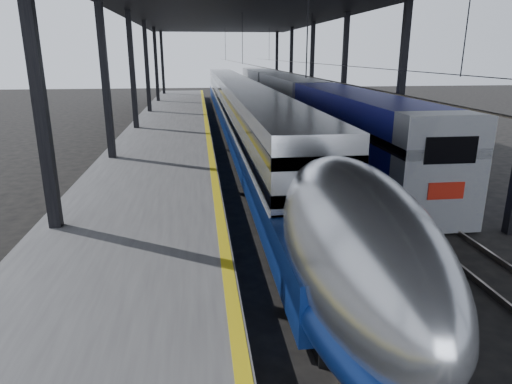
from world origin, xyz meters
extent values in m
plane|color=black|center=(0.00, 0.00, 0.00)|extent=(160.00, 160.00, 0.00)
cube|color=#4C4C4F|center=(-3.50, 20.00, 0.50)|extent=(6.00, 80.00, 1.00)
cube|color=gold|center=(-0.70, 20.00, 1.00)|extent=(0.30, 80.00, 0.01)
cube|color=slate|center=(1.28, 20.00, 0.08)|extent=(0.08, 80.00, 0.16)
cube|color=slate|center=(2.72, 20.00, 0.08)|extent=(0.08, 80.00, 0.16)
cube|color=slate|center=(6.28, 20.00, 0.08)|extent=(0.08, 80.00, 0.16)
cube|color=slate|center=(7.72, 20.00, 0.08)|extent=(0.08, 80.00, 0.16)
cube|color=black|center=(-5.80, 5.00, 4.50)|extent=(0.35, 0.35, 9.00)
cube|color=black|center=(-5.80, 15.00, 4.50)|extent=(0.35, 0.35, 9.00)
cube|color=black|center=(9.60, 15.00, 4.50)|extent=(0.35, 0.35, 9.00)
cube|color=black|center=(-5.80, 25.00, 4.50)|extent=(0.35, 0.35, 9.00)
cube|color=black|center=(9.60, 25.00, 4.50)|extent=(0.35, 0.35, 9.00)
cube|color=black|center=(-5.80, 35.00, 4.50)|extent=(0.35, 0.35, 9.00)
cube|color=black|center=(9.60, 35.00, 4.50)|extent=(0.35, 0.35, 9.00)
cube|color=black|center=(-5.80, 45.00, 4.50)|extent=(0.35, 0.35, 9.00)
cube|color=black|center=(9.60, 45.00, 4.50)|extent=(0.35, 0.35, 9.00)
cube|color=black|center=(-5.80, 55.00, 4.50)|extent=(0.35, 0.35, 9.00)
cube|color=black|center=(9.60, 55.00, 4.50)|extent=(0.35, 0.35, 9.00)
cylinder|color=slate|center=(2.00, 20.00, 5.50)|extent=(0.03, 74.00, 0.03)
cylinder|color=slate|center=(7.00, 20.00, 5.50)|extent=(0.03, 74.00, 0.03)
cube|color=#ADB0B4|center=(2.00, 31.47, 2.17)|extent=(2.73, 57.00, 3.77)
cube|color=navy|center=(2.00, 29.97, 0.99)|extent=(2.81, 62.00, 1.46)
cube|color=silver|center=(2.00, 31.47, 1.74)|extent=(2.82, 57.00, 0.09)
cube|color=black|center=(2.00, 31.47, 3.25)|extent=(2.77, 57.00, 0.40)
cube|color=black|center=(2.00, 31.47, 2.17)|extent=(2.77, 57.00, 0.40)
ellipsoid|color=#ADB0B4|center=(2.00, -0.03, 2.02)|extent=(2.73, 8.40, 3.77)
ellipsoid|color=navy|center=(2.00, -0.03, 0.94)|extent=(2.81, 8.40, 1.60)
ellipsoid|color=black|center=(2.00, -2.63, 2.78)|extent=(1.41, 2.20, 0.85)
cube|color=black|center=(2.00, -0.03, 0.20)|extent=(2.07, 2.60, 0.40)
cube|color=black|center=(2.00, 21.97, 0.20)|extent=(2.07, 2.60, 0.40)
cube|color=navy|center=(7.00, 14.02, 2.16)|extent=(3.02, 18.00, 4.10)
cube|color=#94979D|center=(7.00, 5.62, 2.16)|extent=(3.08, 1.20, 4.16)
cube|color=black|center=(7.00, 5.00, 3.08)|extent=(1.84, 0.06, 0.92)
cube|color=#9F180C|center=(7.00, 5.00, 1.67)|extent=(1.30, 0.06, 0.59)
cube|color=#94979D|center=(7.00, 33.02, 2.16)|extent=(3.02, 18.00, 4.10)
cube|color=#94979D|center=(7.00, 52.02, 2.16)|extent=(3.02, 18.00, 4.10)
cube|color=black|center=(7.00, 8.02, 0.18)|extent=(2.38, 2.40, 0.36)
cube|color=black|center=(7.00, 30.02, 0.18)|extent=(2.38, 2.40, 0.36)
camera|label=1|loc=(-1.28, -8.95, 6.14)|focal=32.00mm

